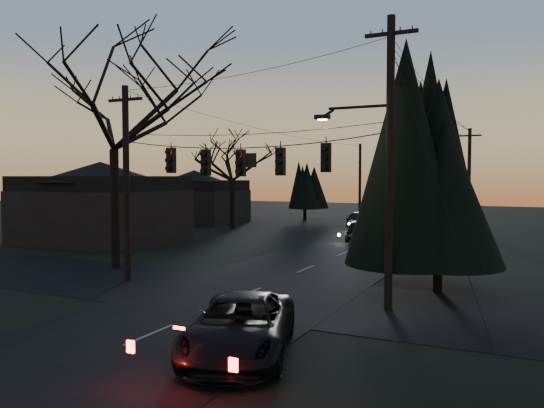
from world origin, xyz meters
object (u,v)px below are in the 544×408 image
at_px(utility_pole_right, 388,309).
at_px(utility_pole_left, 128,281).
at_px(sedan_oncoming_a, 359,230).
at_px(evergreen_right, 439,166).
at_px(sedan_oncoming_b, 362,221).
at_px(bare_tree_left, 113,101).
at_px(utility_pole_far_l, 360,220).
at_px(utility_pole_far_r, 468,232).
at_px(suv_near, 240,327).

relative_size(utility_pole_right, utility_pole_left, 1.18).
xyz_separation_m(utility_pole_right, sedan_oncoming_a, (-6.41, 18.47, 0.76)).
xyz_separation_m(evergreen_right, sedan_oncoming_b, (-9.83, 23.67, -4.32)).
bearing_deg(sedan_oncoming_b, bare_tree_left, 81.09).
distance_m(utility_pole_left, sedan_oncoming_a, 19.17).
relative_size(utility_pole_right, utility_pole_far_l, 1.25).
relative_size(bare_tree_left, sedan_oncoming_b, 2.85).
xyz_separation_m(utility_pole_far_r, sedan_oncoming_a, (-6.41, -9.53, 0.76)).
relative_size(utility_pole_right, suv_near, 1.89).
distance_m(evergreen_right, suv_near, 11.34).
distance_m(bare_tree_left, sedan_oncoming_b, 26.68).
relative_size(utility_pole_right, sedan_oncoming_b, 2.40).
distance_m(utility_pole_far_l, evergreen_right, 35.16).
relative_size(utility_pole_far_l, evergreen_right, 0.91).
height_order(utility_pole_far_r, evergreen_right, evergreen_right).
xyz_separation_m(bare_tree_left, sedan_oncoming_b, (5.53, 24.97, -7.61)).
relative_size(utility_pole_left, utility_pole_far_l, 1.06).
bearing_deg(utility_pole_far_r, bare_tree_left, -118.95).
distance_m(utility_pole_right, bare_tree_left, 16.63).
distance_m(utility_pole_far_r, suv_near, 34.45).
bearing_deg(utility_pole_far_r, evergreen_right, -87.35).
height_order(utility_pole_left, sedan_oncoming_a, utility_pole_left).
relative_size(utility_pole_left, utility_pole_far_r, 1.00).
xyz_separation_m(utility_pole_far_l, sedan_oncoming_b, (2.80, -8.76, 0.69)).
relative_size(evergreen_right, suv_near, 1.67).
relative_size(utility_pole_far_l, sedan_oncoming_a, 1.80).
height_order(utility_pole_left, evergreen_right, evergreen_right).
bearing_deg(suv_near, sedan_oncoming_b, 82.01).
bearing_deg(utility_pole_far_r, sedan_oncoming_b, -175.00).
height_order(evergreen_right, sedan_oncoming_b, evergreen_right).
xyz_separation_m(bare_tree_left, evergreen_right, (15.36, 1.30, -3.29)).
distance_m(bare_tree_left, sedan_oncoming_a, 19.51).
relative_size(bare_tree_left, evergreen_right, 1.35).
bearing_deg(bare_tree_left, evergreen_right, 4.83).
bearing_deg(sedan_oncoming_a, utility_pole_right, 96.96).
xyz_separation_m(utility_pole_left, utility_pole_far_r, (11.50, 28.00, 0.00)).
bearing_deg(suv_near, utility_pole_far_r, 67.40).
bearing_deg(sedan_oncoming_a, evergreen_right, 104.66).
height_order(utility_pole_right, utility_pole_left, utility_pole_right).
distance_m(utility_pole_right, suv_near, 6.81).
xyz_separation_m(utility_pole_right, utility_pole_far_l, (-11.50, 36.00, 0.00)).
bearing_deg(evergreen_right, utility_pole_far_r, 92.65).
bearing_deg(suv_near, bare_tree_left, 125.33).
xyz_separation_m(utility_pole_far_r, bare_tree_left, (-14.23, -25.73, 8.30)).
relative_size(evergreen_right, sedan_oncoming_a, 1.98).
bearing_deg(utility_pole_far_l, sedan_oncoming_a, -73.80).
bearing_deg(utility_pole_far_l, evergreen_right, -68.72).
bearing_deg(utility_pole_left, bare_tree_left, 140.28).
bearing_deg(utility_pole_far_l, sedan_oncoming_b, -72.28).
distance_m(utility_pole_right, evergreen_right, 6.25).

